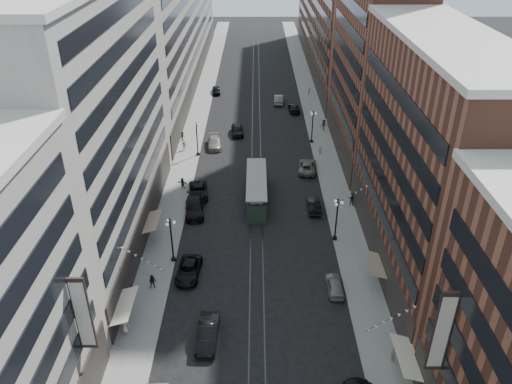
{
  "coord_description": "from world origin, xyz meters",
  "views": [
    {
      "loc": [
        -0.11,
        -16.19,
        34.15
      ],
      "look_at": [
        -0.06,
        34.72,
        5.0
      ],
      "focal_mm": 35.0,
      "sensor_mm": 36.0,
      "label": 1
    }
  ],
  "objects_px": {
    "pedestrian_4": "(393,354)",
    "car_extra_0": "(195,207)",
    "car_4": "(335,285)",
    "pedestrian_5": "(182,183)",
    "streetcar": "(256,190)",
    "pedestrian_9": "(324,125)",
    "car_12": "(294,108)",
    "car_9": "(216,90)",
    "pedestrian_7": "(352,199)",
    "pedestrian_1": "(125,324)",
    "pedestrian_6": "(184,145)",
    "lamppost_se_far": "(337,218)",
    "car_8": "(214,142)",
    "car_10": "(314,205)",
    "car_14": "(279,99)",
    "pedestrian_extra_0": "(309,91)",
    "car_2": "(188,270)",
    "car_11": "(307,166)",
    "car_13": "(237,130)",
    "pedestrian_extra_1": "(183,136)",
    "car_5": "(208,333)",
    "lamppost_sw_far": "(171,238)",
    "lamppost_se_mid": "(312,125)",
    "pedestrian_8": "(320,150)",
    "lamppost_sw_mid": "(197,138)",
    "pedestrian_2": "(153,282)",
    "car_7": "(198,191)"
  },
  "relations": [
    {
      "from": "lamppost_sw_far",
      "to": "lamppost_se_mid",
      "type": "xyz_separation_m",
      "value": [
        18.4,
        32.0,
        0.0
      ]
    },
    {
      "from": "car_7",
      "to": "car_11",
      "type": "height_order",
      "value": "car_11"
    },
    {
      "from": "car_4",
      "to": "car_10",
      "type": "bearing_deg",
      "value": -88.17
    },
    {
      "from": "pedestrian_6",
      "to": "car_2",
      "type": "bearing_deg",
      "value": 100.35
    },
    {
      "from": "pedestrian_5",
      "to": "car_9",
      "type": "bearing_deg",
      "value": 106.44
    },
    {
      "from": "car_2",
      "to": "car_4",
      "type": "bearing_deg",
      "value": -5.25
    },
    {
      "from": "pedestrian_1",
      "to": "car_11",
      "type": "xyz_separation_m",
      "value": [
        19.65,
        32.57,
        -0.33
      ]
    },
    {
      "from": "lamppost_se_far",
      "to": "lamppost_se_mid",
      "type": "relative_size",
      "value": 1.0
    },
    {
      "from": "pedestrian_6",
      "to": "pedestrian_8",
      "type": "bearing_deg",
      "value": 177.84
    },
    {
      "from": "car_4",
      "to": "pedestrian_extra_0",
      "type": "height_order",
      "value": "pedestrian_extra_0"
    },
    {
      "from": "car_7",
      "to": "car_13",
      "type": "height_order",
      "value": "car_13"
    },
    {
      "from": "car_12",
      "to": "pedestrian_7",
      "type": "bearing_deg",
      "value": 96.2
    },
    {
      "from": "streetcar",
      "to": "pedestrian_extra_0",
      "type": "height_order",
      "value": "streetcar"
    },
    {
      "from": "car_13",
      "to": "pedestrian_7",
      "type": "bearing_deg",
      "value": -62.19
    },
    {
      "from": "pedestrian_7",
      "to": "car_11",
      "type": "bearing_deg",
      "value": -36.77
    },
    {
      "from": "car_12",
      "to": "pedestrian_9",
      "type": "xyz_separation_m",
      "value": [
        4.54,
        -9.52,
        0.36
      ]
    },
    {
      "from": "pedestrian_4",
      "to": "car_11",
      "type": "xyz_separation_m",
      "value": [
        -4.1,
        35.88,
        -0.16
      ]
    },
    {
      "from": "streetcar",
      "to": "car_5",
      "type": "bearing_deg",
      "value": -100.05
    },
    {
      "from": "car_4",
      "to": "pedestrian_5",
      "type": "xyz_separation_m",
      "value": [
        -18.2,
        21.16,
        0.24
      ]
    },
    {
      "from": "car_4",
      "to": "pedestrian_7",
      "type": "height_order",
      "value": "pedestrian_7"
    },
    {
      "from": "lamppost_sw_mid",
      "to": "lamppost_se_far",
      "type": "xyz_separation_m",
      "value": [
        18.4,
        -23.0,
        0.0
      ]
    },
    {
      "from": "pedestrian_extra_1",
      "to": "car_12",
      "type": "bearing_deg",
      "value": -19.28
    },
    {
      "from": "streetcar",
      "to": "lamppost_sw_far",
      "type": "bearing_deg",
      "value": -124.55
    },
    {
      "from": "pedestrian_4",
      "to": "car_extra_0",
      "type": "relative_size",
      "value": 0.27
    },
    {
      "from": "lamppost_se_far",
      "to": "car_8",
      "type": "bearing_deg",
      "value": 121.26
    },
    {
      "from": "lamppost_sw_far",
      "to": "car_9",
      "type": "height_order",
      "value": "lamppost_sw_far"
    },
    {
      "from": "car_8",
      "to": "car_14",
      "type": "relative_size",
      "value": 1.04
    },
    {
      "from": "car_5",
      "to": "pedestrian_extra_1",
      "type": "bearing_deg",
      "value": 101.65
    },
    {
      "from": "car_10",
      "to": "pedestrian_7",
      "type": "distance_m",
      "value": 5.21
    },
    {
      "from": "car_13",
      "to": "lamppost_se_far",
      "type": "bearing_deg",
      "value": -74.3
    },
    {
      "from": "car_10",
      "to": "car_14",
      "type": "bearing_deg",
      "value": -85.54
    },
    {
      "from": "car_9",
      "to": "car_14",
      "type": "height_order",
      "value": "car_14"
    },
    {
      "from": "car_extra_0",
      "to": "pedestrian_1",
      "type": "bearing_deg",
      "value": -107.16
    },
    {
      "from": "car_4",
      "to": "car_12",
      "type": "relative_size",
      "value": 0.81
    },
    {
      "from": "car_7",
      "to": "pedestrian_extra_0",
      "type": "relative_size",
      "value": 3.15
    },
    {
      "from": "car_11",
      "to": "pedestrian_8",
      "type": "bearing_deg",
      "value": -108.31
    },
    {
      "from": "car_5",
      "to": "car_10",
      "type": "xyz_separation_m",
      "value": [
        11.83,
        22.36,
        -0.11
      ]
    },
    {
      "from": "streetcar",
      "to": "pedestrian_9",
      "type": "xyz_separation_m",
      "value": [
        11.83,
        23.82,
        -0.43
      ]
    },
    {
      "from": "lamppost_se_mid",
      "to": "pedestrian_extra_1",
      "type": "height_order",
      "value": "lamppost_se_mid"
    },
    {
      "from": "streetcar",
      "to": "car_8",
      "type": "height_order",
      "value": "streetcar"
    },
    {
      "from": "pedestrian_9",
      "to": "lamppost_se_far",
      "type": "bearing_deg",
      "value": -113.48
    },
    {
      "from": "car_13",
      "to": "pedestrian_1",
      "type": "bearing_deg",
      "value": -106.62
    },
    {
      "from": "pedestrian_4",
      "to": "pedestrian_6",
      "type": "xyz_separation_m",
      "value": [
        -23.22,
        42.92,
        0.02
      ]
    },
    {
      "from": "pedestrian_1",
      "to": "pedestrian_7",
      "type": "distance_m",
      "value": 33.41
    },
    {
      "from": "pedestrian_2",
      "to": "car_12",
      "type": "relative_size",
      "value": 0.33
    },
    {
      "from": "car_4",
      "to": "car_9",
      "type": "relative_size",
      "value": 0.98
    },
    {
      "from": "pedestrian_1",
      "to": "pedestrian_6",
      "type": "relative_size",
      "value": 1.19
    },
    {
      "from": "car_11",
      "to": "car_14",
      "type": "bearing_deg",
      "value": -77.28
    },
    {
      "from": "car_12",
      "to": "car_extra_0",
      "type": "relative_size",
      "value": 0.87
    },
    {
      "from": "car_2",
      "to": "pedestrian_6",
      "type": "xyz_separation_m",
      "value": [
        -4.32,
        31.35,
        0.23
      ]
    }
  ]
}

